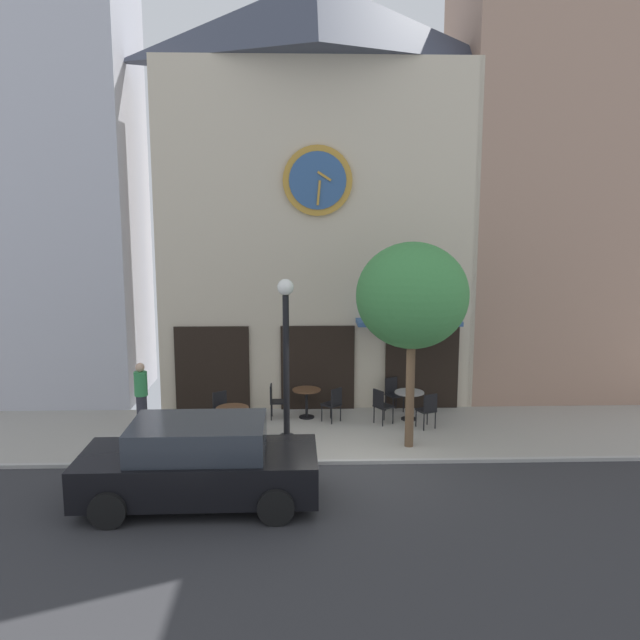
# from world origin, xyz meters

# --- Properties ---
(ground_plane) EXTENTS (27.51, 9.85, 0.13)m
(ground_plane) POSITION_xyz_m (0.00, -0.89, -0.02)
(ground_plane) COLOR #9E998E
(clock_building) EXTENTS (8.53, 3.59, 11.47)m
(clock_building) POSITION_xyz_m (-0.69, 5.17, 5.92)
(clock_building) COLOR beige
(clock_building) RESTS_ON ground_plane
(neighbor_building_left) EXTENTS (6.75, 3.40, 11.64)m
(neighbor_building_left) POSITION_xyz_m (-9.17, 5.72, 5.82)
(neighbor_building_left) COLOR #B2B2BC
(neighbor_building_left) RESTS_ON ground_plane
(neighbor_building_right) EXTENTS (6.30, 4.38, 12.20)m
(neighbor_building_right) POSITION_xyz_m (6.60, 6.21, 6.10)
(neighbor_building_right) COLOR #9E7A66
(neighbor_building_right) RESTS_ON ground_plane
(street_lamp) EXTENTS (0.36, 0.36, 3.88)m
(street_lamp) POSITION_xyz_m (-1.48, 0.87, 1.97)
(street_lamp) COLOR black
(street_lamp) RESTS_ON ground_plane
(street_tree) EXTENTS (2.50, 2.25, 4.67)m
(street_tree) POSITION_xyz_m (1.32, 1.03, 3.47)
(street_tree) COLOR brown
(street_tree) RESTS_ON ground_plane
(cafe_table_leftmost) EXTENTS (0.78, 0.78, 0.75)m
(cafe_table_leftmost) POSITION_xyz_m (-2.78, 1.70, 0.56)
(cafe_table_leftmost) COLOR black
(cafe_table_leftmost) RESTS_ON ground_plane
(cafe_table_center_left) EXTENTS (0.74, 0.74, 0.76)m
(cafe_table_center_left) POSITION_xyz_m (-1.00, 3.20, 0.55)
(cafe_table_center_left) COLOR black
(cafe_table_center_left) RESTS_ON ground_plane
(cafe_table_near_door) EXTENTS (0.76, 0.76, 0.74)m
(cafe_table_near_door) POSITION_xyz_m (1.65, 2.96, 0.54)
(cafe_table_near_door) COLOR black
(cafe_table_near_door) RESTS_ON ground_plane
(cafe_chair_outer) EXTENTS (0.54, 0.54, 0.90)m
(cafe_chair_outer) POSITION_xyz_m (1.34, 3.73, 0.53)
(cafe_chair_outer) COLOR black
(cafe_chair_outer) RESTS_ON ground_plane
(cafe_chair_facing_wall) EXTENTS (0.53, 0.53, 0.90)m
(cafe_chair_facing_wall) POSITION_xyz_m (1.99, 2.22, 0.53)
(cafe_chair_facing_wall) COLOR black
(cafe_chair_facing_wall) RESTS_ON ground_plane
(cafe_chair_near_lamp) EXTENTS (0.55, 0.55, 0.90)m
(cafe_chair_near_lamp) POSITION_xyz_m (0.88, 2.62, 0.53)
(cafe_chair_near_lamp) COLOR black
(cafe_chair_near_lamp) RESTS_ON ground_plane
(cafe_chair_under_awning) EXTENTS (0.41, 0.41, 0.90)m
(cafe_chair_under_awning) POSITION_xyz_m (-1.83, 3.16, 0.53)
(cafe_chair_under_awning) COLOR black
(cafe_chair_under_awning) RESTS_ON ground_plane
(cafe_chair_mid_row) EXTENTS (0.57, 0.57, 0.90)m
(cafe_chair_mid_row) POSITION_xyz_m (-0.32, 2.82, 0.53)
(cafe_chair_mid_row) COLOR black
(cafe_chair_mid_row) RESTS_ON ground_plane
(cafe_chair_curbside) EXTENTS (0.56, 0.56, 0.90)m
(cafe_chair_curbside) POSITION_xyz_m (-3.12, 2.49, 0.53)
(cafe_chair_curbside) COLOR black
(cafe_chair_curbside) RESTS_ON ground_plane
(pedestrian_green) EXTENTS (0.40, 0.40, 1.67)m
(pedestrian_green) POSITION_xyz_m (-5.09, 2.46, 0.86)
(pedestrian_green) COLOR #2D2D38
(pedestrian_green) RESTS_ON ground_plane
(parked_car_black) EXTENTS (4.32, 2.05, 1.55)m
(parked_car_black) POSITION_xyz_m (-3.03, -1.75, 0.76)
(parked_car_black) COLOR black
(parked_car_black) RESTS_ON ground_plane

